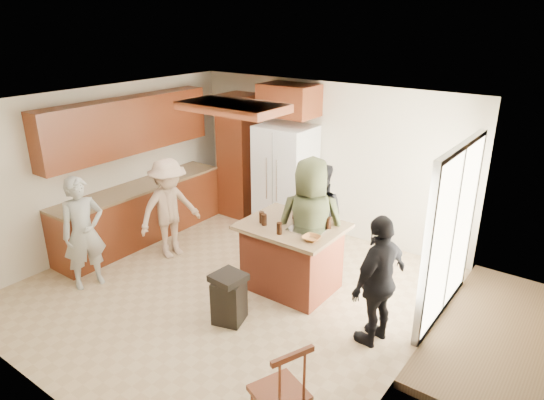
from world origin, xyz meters
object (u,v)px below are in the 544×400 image
Objects in this scene: trash_bin at (229,298)px; person_behind_left at (316,219)px; person_behind_right at (310,226)px; person_counter at (170,209)px; person_side_right at (379,281)px; spindle_chair at (281,394)px; refrigerator at (285,179)px; kitchen_island at (292,256)px; person_front_left at (83,233)px.

person_behind_left is at bearing 83.52° from trash_bin.
person_behind_right is 1.19× the size of person_counter.
person_side_right is (1.21, -0.52, -0.14)m from person_behind_right.
person_behind_right reaches higher than person_behind_left.
spindle_chair is (3.32, -1.81, -0.31)m from person_counter.
spindle_chair is at bearing -55.59° from refrigerator.
spindle_chair is (-0.08, -1.73, -0.32)m from person_side_right.
spindle_chair is at bearing 95.05° from person_behind_left.
kitchen_island is at bearing 67.44° from person_behind_left.
person_behind_right is 1.84× the size of spindle_chair.
person_behind_left is 0.48m from person_behind_right.
trash_bin is at bearing -60.30° from person_front_left.
person_front_left is at bearing 179.72° from person_counter.
person_front_left is at bearing 22.30° from person_behind_left.
kitchen_island is (1.19, -1.55, -0.43)m from refrigerator.
person_counter is at bearing -171.39° from kitchen_island.
person_behind_left is at bearing -30.34° from person_front_left.
spindle_chair is (1.49, -1.03, 0.13)m from trash_bin.
person_front_left reaches higher than trash_bin.
person_side_right is 1.76m from spindle_chair.
person_counter is at bearing -81.56° from person_side_right.
person_behind_right is at bearing 90.82° from person_behind_left.
kitchen_island is at bearing -52.49° from refrigerator.
refrigerator is at bearing -76.42° from person_behind_right.
kitchen_island is at bearing -69.58° from person_counter.
person_front_left is 2.21m from trash_bin.
trash_bin is at bearing -68.79° from refrigerator.
refrigerator is 2.86× the size of trash_bin.
person_counter reaches higher than spindle_chair.
refrigerator is at bearing -116.92° from person_side_right.
person_counter is (0.27, 1.27, -0.01)m from person_front_left.
refrigerator is at bearing -2.58° from person_front_left.
person_behind_left is at bearing -99.16° from person_behind_right.
person_side_right is 1.48m from kitchen_island.
refrigerator reaches higher than trash_bin.
trash_bin is (-0.36, -1.22, -0.59)m from person_behind_right.
person_behind_right is 0.50m from kitchen_island.
person_behind_right is 2.24m from person_counter.
person_front_left is 2.78m from kitchen_island.
person_side_right is at bearing -55.56° from person_front_left.
kitchen_island reaches higher than trash_bin.
kitchen_island is (-1.40, 0.38, -0.29)m from person_side_right.
person_behind_right is at bearing 116.64° from spindle_chair.
spindle_chair is at bearing 7.04° from person_side_right.
spindle_chair is (1.32, -2.11, -0.02)m from kitchen_island.
person_counter is (-3.40, 0.08, -0.00)m from person_side_right.
refrigerator is 1.41× the size of kitchen_island.
spindle_chair reaches higher than trash_bin.
person_counter is (-2.02, -0.88, -0.05)m from person_behind_left.
person_side_right is at bearing 87.25° from spindle_chair.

